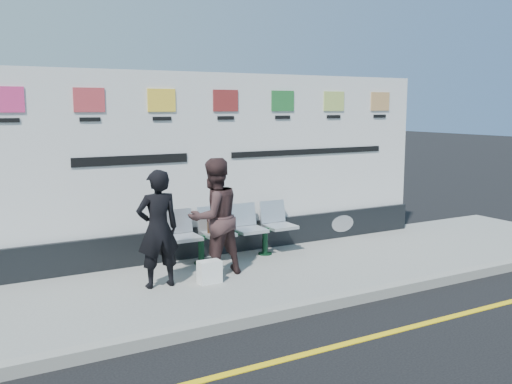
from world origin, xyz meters
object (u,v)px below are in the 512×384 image
Objects in this scene: billboard at (224,176)px; woman_left at (158,229)px; bench at (234,244)px; woman_right at (214,217)px.

woman_left is at bearing -142.19° from billboard.
bench is (-0.07, -0.49, -1.06)m from billboard.
billboard reaches higher than woman_right.
bench is at bearing -98.20° from billboard.
woman_left is at bearing -3.49° from woman_right.
billboard is at bearing -141.24° from woman_left.
billboard is at bearing -133.05° from woman_right.
billboard is 4.93× the size of woman_left.
woman_right reaches higher than bench.
woman_right is at bearing -122.51° from billboard.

